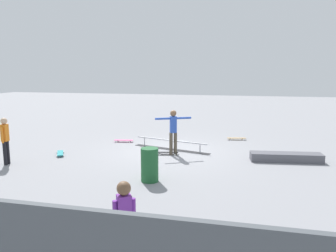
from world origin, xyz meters
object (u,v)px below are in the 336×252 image
(grind_rail, at_px, (171,145))
(skate_ledge, at_px, (286,157))
(bystander_purple_shirt, at_px, (125,225))
(trash_bin, at_px, (150,165))
(loose_skateboard_pink, at_px, (124,140))
(skateboard_main, at_px, (167,153))
(bystander_orange_shirt, at_px, (5,138))
(loose_skateboard_natural, at_px, (237,138))
(skater_main, at_px, (173,129))
(loose_skateboard_teal, at_px, (60,153))

(grind_rail, height_order, skate_ledge, grind_rail)
(skate_ledge, distance_m, bystander_purple_shirt, 7.92)
(trash_bin, bearing_deg, loose_skateboard_pink, -61.44)
(grind_rail, relative_size, trash_bin, 3.39)
(skateboard_main, distance_m, bystander_orange_shirt, 5.42)
(bystander_purple_shirt, height_order, loose_skateboard_pink, bystander_purple_shirt)
(loose_skateboard_natural, height_order, trash_bin, trash_bin)
(skater_main, height_order, bystander_orange_shirt, skater_main)
(trash_bin, bearing_deg, grind_rail, -85.97)
(loose_skateboard_natural, bearing_deg, skate_ledge, 106.77)
(bystander_orange_shirt, xyz_separation_m, loose_skateboard_teal, (-1.03, -1.48, -0.79))
(skater_main, distance_m, loose_skateboard_pink, 3.17)
(bystander_orange_shirt, relative_size, trash_bin, 1.64)
(skateboard_main, bearing_deg, trash_bin, 80.29)
(skater_main, relative_size, bystander_orange_shirt, 1.07)
(grind_rail, distance_m, loose_skateboard_pink, 2.43)
(skater_main, distance_m, trash_bin, 3.03)
(bystander_purple_shirt, relative_size, loose_skateboard_natural, 1.80)
(grind_rail, relative_size, loose_skateboard_teal, 4.00)
(grind_rail, distance_m, bystander_orange_shirt, 5.79)
(skate_ledge, xyz_separation_m, loose_skateboard_pink, (6.42, -1.65, -0.07))
(skateboard_main, distance_m, loose_skateboard_pink, 2.87)
(skateboard_main, bearing_deg, bystander_orange_shirt, 13.11)
(bystander_orange_shirt, bearing_deg, skate_ledge, 99.05)
(bystander_purple_shirt, height_order, loose_skateboard_teal, bystander_purple_shirt)
(bystander_purple_shirt, xyz_separation_m, trash_bin, (0.89, -4.27, -0.37))
(loose_skateboard_natural, bearing_deg, trash_bin, 59.58)
(skate_ledge, distance_m, trash_bin, 4.93)
(skater_main, xyz_separation_m, skateboard_main, (0.22, 0.01, -0.88))
(bystander_orange_shirt, height_order, loose_skateboard_teal, bystander_orange_shirt)
(grind_rail, relative_size, loose_skateboard_pink, 3.85)
(grind_rail, distance_m, loose_skateboard_teal, 4.11)
(skateboard_main, height_order, bystander_purple_shirt, bystander_purple_shirt)
(skate_ledge, distance_m, skater_main, 3.96)
(skater_main, xyz_separation_m, loose_skateboard_natural, (-2.14, -3.26, -0.88))
(skate_ledge, bearing_deg, grind_rail, -10.76)
(grind_rail, xyz_separation_m, loose_skateboard_pink, (2.27, -0.86, -0.09))
(grind_rail, relative_size, skate_ledge, 1.35)
(skateboard_main, xyz_separation_m, trash_bin, (-0.22, 2.99, 0.39))
(bystander_purple_shirt, relative_size, trash_bin, 1.59)
(skater_main, height_order, loose_skateboard_pink, skater_main)
(bystander_orange_shirt, height_order, trash_bin, bystander_orange_shirt)
(skate_ledge, distance_m, bystander_orange_shirt, 9.24)
(loose_skateboard_natural, relative_size, loose_skateboard_pink, 1.00)
(skateboard_main, bearing_deg, loose_skateboard_pink, -49.93)
(grind_rail, distance_m, skateboard_main, 0.83)
(skater_main, xyz_separation_m, trash_bin, (0.00, 2.99, -0.48))
(loose_skateboard_natural, bearing_deg, skater_main, 45.17)
(skate_ledge, bearing_deg, loose_skateboard_natural, -61.75)
(grind_rail, distance_m, loose_skateboard_natural, 3.43)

